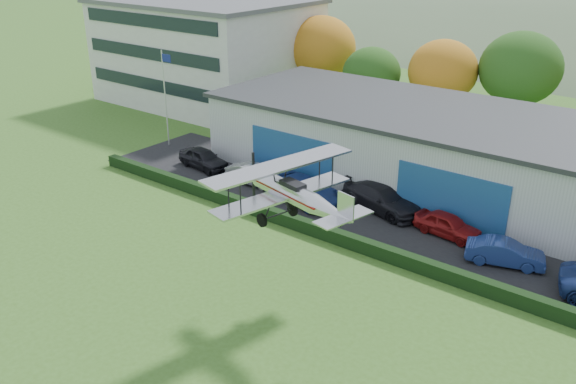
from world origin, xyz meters
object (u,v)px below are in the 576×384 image
Objects in this scene: car_4 at (448,225)px; car_5 at (505,253)px; car_1 at (254,175)px; car_3 at (382,198)px; hangar at (489,159)px; biplane at (294,192)px; flagpole at (166,90)px; office_block at (207,50)px; car_0 at (204,158)px; car_2 at (304,189)px.

car_5 is (3.84, -1.25, -0.01)m from car_4.
car_3 is (9.39, 1.71, 0.14)m from car_1.
hangar reaches higher than car_3.
car_1 is 9.55m from car_3.
car_5 is at bearing 70.09° from biplane.
flagpole is 1.03× the size of biplane.
car_3 is at bearing -25.05° from office_block.
flagpole is at bearing 101.64° from car_3.
car_3 is (14.45, 1.64, 0.08)m from car_0.
car_5 is at bearing -80.00° from car_2.
car_0 is at bearing 109.15° from car_3.
biplane is at bearing -134.93° from car_1.
hangar is 9.09× the size of car_0.
car_3 is (4.84, 1.89, 0.03)m from car_2.
biplane reaches higher than car_4.
car_1 is at bearing -149.67° from hangar.
flagpole is at bearing 76.67° from car_1.
car_4 is (14.24, 0.97, -0.01)m from car_1.
car_5 is at bearing -101.47° from car_4.
car_5 is (8.68, -1.98, -0.16)m from car_3.
hangar is 5.22× the size of biplane.
flagpole is at bearing -58.03° from office_block.
car_0 is at bearing -18.39° from flagpole.
car_3 is 8.91m from car_5.
car_4 is at bearing -80.99° from car_0.
car_0 reaches higher than car_5.
car_2 is at bearing -85.17° from car_0.
car_5 is (18.08, -0.27, -0.02)m from car_1.
car_2 is 1.43× the size of car_4.
car_0 is (-18.83, -7.99, -1.85)m from hangar.
biplane is at bearing -39.70° from office_block.
car_2 is 13.38m from biplane.
car_0 is 1.10× the size of car_4.
office_block is 3.56× the size of car_3.
office_block is at bearing 50.07° from car_5.
flagpole is 1.94× the size of car_5.
car_5 is (23.13, -0.34, -0.08)m from car_0.
hangar is at bearing 96.08° from biplane.
biplane is (30.69, -25.48, 0.81)m from office_block.
biplane is at bearing -116.03° from car_0.
hangar is 33.84m from office_block.
flagpole is (8.12, -13.00, -0.43)m from office_block.
biplane is (11.47, -10.40, 5.27)m from car_1.
flagpole is 7.51m from car_0.
flagpole is at bearing 93.98° from car_4.
flagpole is 1.38× the size of car_2.
hangar is 1.97× the size of office_block.
flagpole is 12.00m from car_1.
office_block is (-33.00, 7.02, 2.56)m from hangar.
office_block is 4.87× the size of car_1.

